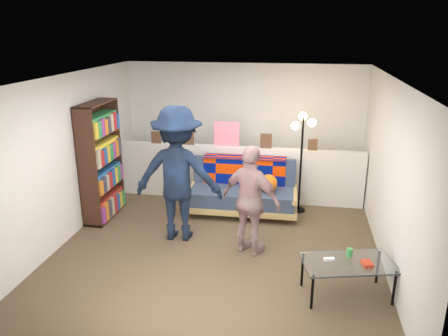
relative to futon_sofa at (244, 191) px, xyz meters
name	(u,v)px	position (x,y,z in m)	size (l,w,h in m)	color
ground	(219,245)	(-0.18, -1.27, -0.37)	(5.00, 5.00, 0.00)	brown
room_shell	(225,126)	(-0.18, -0.80, 1.30)	(4.60, 5.05, 2.45)	silver
half_wall_ledge	(237,173)	(-0.18, 0.53, 0.13)	(4.45, 0.15, 1.00)	silver
ledge_decor	(225,137)	(-0.41, 0.51, 0.81)	(2.97, 0.02, 0.45)	brown
futon_sofa	(244,191)	(0.00, 0.00, 0.00)	(1.87, 0.94, 0.80)	tan
bookshelf	(101,165)	(-2.26, -0.58, 0.52)	(0.32, 0.96, 1.91)	#321910
coffee_table	(349,264)	(1.52, -2.23, 0.04)	(1.16, 0.81, 0.54)	black
floor_lamp	(302,143)	(0.94, 0.22, 0.83)	(0.39, 0.32, 1.70)	black
person_left	(178,174)	(-0.82, -1.10, 0.62)	(1.28, 0.74, 1.99)	black
person_right	(251,201)	(0.28, -1.39, 0.40)	(0.91, 0.38, 1.55)	#D58A8F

